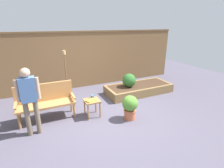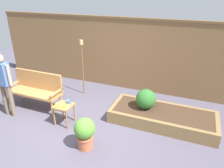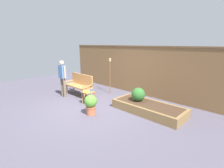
{
  "view_description": "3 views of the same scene",
  "coord_description": "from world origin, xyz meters",
  "px_view_note": "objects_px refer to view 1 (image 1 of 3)",
  "views": [
    {
      "loc": [
        -1.68,
        -3.82,
        2.4
      ],
      "look_at": [
        0.31,
        0.39,
        0.76
      ],
      "focal_mm": 27.5,
      "sensor_mm": 36.0,
      "label": 1
    },
    {
      "loc": [
        2.21,
        -3.26,
        2.88
      ],
      "look_at": [
        0.59,
        0.68,
        0.96
      ],
      "focal_mm": 34.05,
      "sensor_mm": 36.0,
      "label": 2
    },
    {
      "loc": [
        4.46,
        -3.51,
        2.26
      ],
      "look_at": [
        0.3,
        0.78,
        0.79
      ],
      "focal_mm": 26.64,
      "sensor_mm": 36.0,
      "label": 3
    }
  ],
  "objects_px": {
    "tiki_torch": "(65,66)",
    "potted_boxwood": "(130,106)",
    "side_table": "(92,103)",
    "shrub_near_bench": "(129,80)",
    "cup_on_table": "(92,97)",
    "person_by_bench": "(29,96)",
    "garden_bench": "(46,99)",
    "book_on_table": "(91,100)"
  },
  "relations": [
    {
      "from": "garden_bench",
      "to": "person_by_bench",
      "type": "bearing_deg",
      "value": -118.81
    },
    {
      "from": "garden_bench",
      "to": "tiki_torch",
      "type": "distance_m",
      "value": 1.46
    },
    {
      "from": "garden_bench",
      "to": "shrub_near_bench",
      "type": "bearing_deg",
      "value": 9.44
    },
    {
      "from": "potted_boxwood",
      "to": "shrub_near_bench",
      "type": "bearing_deg",
      "value": 60.43
    },
    {
      "from": "tiki_torch",
      "to": "potted_boxwood",
      "type": "bearing_deg",
      "value": -60.13
    },
    {
      "from": "person_by_bench",
      "to": "book_on_table",
      "type": "bearing_deg",
      "value": 5.8
    },
    {
      "from": "side_table",
      "to": "potted_boxwood",
      "type": "relative_size",
      "value": 0.73
    },
    {
      "from": "shrub_near_bench",
      "to": "person_by_bench",
      "type": "height_order",
      "value": "person_by_bench"
    },
    {
      "from": "potted_boxwood",
      "to": "shrub_near_bench",
      "type": "height_order",
      "value": "shrub_near_bench"
    },
    {
      "from": "shrub_near_bench",
      "to": "tiki_torch",
      "type": "height_order",
      "value": "tiki_torch"
    },
    {
      "from": "cup_on_table",
      "to": "person_by_bench",
      "type": "relative_size",
      "value": 0.08
    },
    {
      "from": "garden_bench",
      "to": "shrub_near_bench",
      "type": "relative_size",
      "value": 3.07
    },
    {
      "from": "book_on_table",
      "to": "person_by_bench",
      "type": "bearing_deg",
      "value": 165.48
    },
    {
      "from": "side_table",
      "to": "book_on_table",
      "type": "bearing_deg",
      "value": -129.6
    },
    {
      "from": "potted_boxwood",
      "to": "person_by_bench",
      "type": "bearing_deg",
      "value": 171.18
    },
    {
      "from": "tiki_torch",
      "to": "person_by_bench",
      "type": "distance_m",
      "value": 2.07
    },
    {
      "from": "garden_bench",
      "to": "side_table",
      "type": "height_order",
      "value": "garden_bench"
    },
    {
      "from": "garden_bench",
      "to": "shrub_near_bench",
      "type": "xyz_separation_m",
      "value": [
        2.79,
        0.46,
        -0.01
      ]
    },
    {
      "from": "shrub_near_bench",
      "to": "cup_on_table",
      "type": "bearing_deg",
      "value": -154.21
    },
    {
      "from": "garden_bench",
      "to": "cup_on_table",
      "type": "distance_m",
      "value": 1.22
    },
    {
      "from": "garden_bench",
      "to": "book_on_table",
      "type": "relative_size",
      "value": 6.15
    },
    {
      "from": "shrub_near_bench",
      "to": "tiki_torch",
      "type": "xyz_separation_m",
      "value": [
        -2.02,
        0.65,
        0.58
      ]
    },
    {
      "from": "tiki_torch",
      "to": "shrub_near_bench",
      "type": "bearing_deg",
      "value": -17.71
    },
    {
      "from": "cup_on_table",
      "to": "shrub_near_bench",
      "type": "bearing_deg",
      "value": 25.79
    },
    {
      "from": "potted_boxwood",
      "to": "tiki_torch",
      "type": "distance_m",
      "value": 2.53
    },
    {
      "from": "cup_on_table",
      "to": "book_on_table",
      "type": "relative_size",
      "value": 0.54
    },
    {
      "from": "shrub_near_bench",
      "to": "garden_bench",
      "type": "bearing_deg",
      "value": -170.56
    },
    {
      "from": "side_table",
      "to": "book_on_table",
      "type": "height_order",
      "value": "book_on_table"
    },
    {
      "from": "garden_bench",
      "to": "person_by_bench",
      "type": "distance_m",
      "value": 0.81
    },
    {
      "from": "shrub_near_bench",
      "to": "side_table",
      "type": "bearing_deg",
      "value": -151.97
    },
    {
      "from": "garden_bench",
      "to": "book_on_table",
      "type": "xyz_separation_m",
      "value": [
        1.07,
        -0.48,
        -0.05
      ]
    },
    {
      "from": "shrub_near_bench",
      "to": "person_by_bench",
      "type": "bearing_deg",
      "value": -160.84
    },
    {
      "from": "potted_boxwood",
      "to": "tiki_torch",
      "type": "relative_size",
      "value": 0.41
    },
    {
      "from": "potted_boxwood",
      "to": "person_by_bench",
      "type": "xyz_separation_m",
      "value": [
        -2.31,
        0.36,
        0.56
      ]
    },
    {
      "from": "garden_bench",
      "to": "person_by_bench",
      "type": "xyz_separation_m",
      "value": [
        -0.34,
        -0.63,
        0.39
      ]
    },
    {
      "from": "cup_on_table",
      "to": "side_table",
      "type": "bearing_deg",
      "value": -117.84
    },
    {
      "from": "book_on_table",
      "to": "potted_boxwood",
      "type": "xyz_separation_m",
      "value": [
        0.9,
        -0.5,
        -0.12
      ]
    },
    {
      "from": "side_table",
      "to": "garden_bench",
      "type": "bearing_deg",
      "value": 159.15
    },
    {
      "from": "potted_boxwood",
      "to": "person_by_bench",
      "type": "distance_m",
      "value": 2.41
    },
    {
      "from": "side_table",
      "to": "shrub_near_bench",
      "type": "height_order",
      "value": "shrub_near_bench"
    },
    {
      "from": "cup_on_table",
      "to": "person_by_bench",
      "type": "distance_m",
      "value": 1.61
    },
    {
      "from": "cup_on_table",
      "to": "book_on_table",
      "type": "xyz_separation_m",
      "value": [
        -0.1,
        -0.17,
        -0.03
      ]
    }
  ]
}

